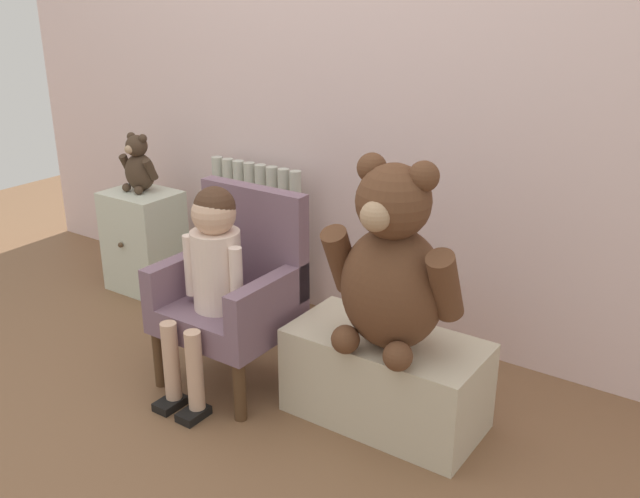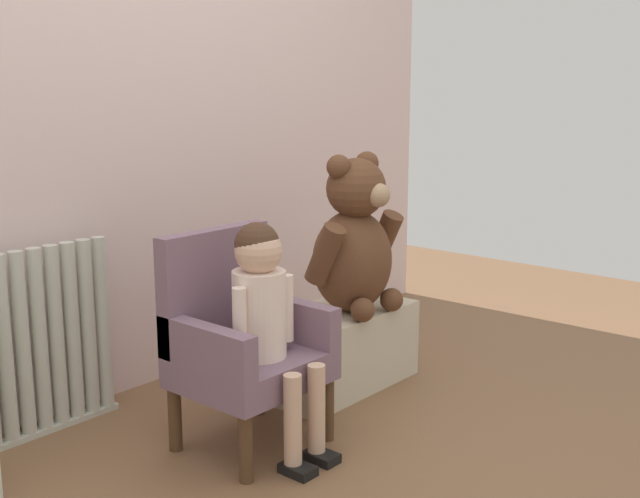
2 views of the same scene
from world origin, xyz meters
name	(u,v)px [view 2 (image 2 of 2)]	position (x,y,z in m)	size (l,w,h in m)	color
ground_plane	(343,478)	(0.00, 0.00, 0.00)	(6.00, 6.00, 0.00)	brown
back_wall	(106,74)	(0.00, 1.10, 1.20)	(3.80, 0.05, 2.40)	beige
radiator	(48,341)	(-0.37, 0.98, 0.32)	(0.50, 0.05, 0.64)	beige
child_armchair	(241,340)	(-0.01, 0.42, 0.35)	(0.44, 0.39, 0.70)	slate
child_figure	(265,305)	(-0.01, 0.31, 0.49)	(0.25, 0.35, 0.75)	#F1D7C7
low_bench	(338,348)	(0.57, 0.49, 0.15)	(0.64, 0.32, 0.31)	beige
large_teddy_bear	(354,243)	(0.60, 0.44, 0.57)	(0.44, 0.31, 0.61)	brown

